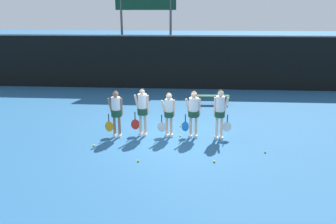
{
  "coord_description": "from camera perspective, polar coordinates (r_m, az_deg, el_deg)",
  "views": [
    {
      "loc": [
        0.8,
        -11.14,
        4.37
      ],
      "look_at": [
        0.03,
        0.01,
        0.93
      ],
      "focal_mm": 35.0,
      "sensor_mm": 36.0,
      "label": 1
    }
  ],
  "objects": [
    {
      "name": "tennis_ball_0",
      "position": [
        11.42,
        -12.76,
        -5.68
      ],
      "size": [
        0.07,
        0.07,
        0.07
      ],
      "primitive_type": "sphere",
      "color": "#CCE033",
      "rests_on": "ground_plane"
    },
    {
      "name": "player_4",
      "position": [
        11.62,
        9.07,
        0.32
      ],
      "size": [
        0.66,
        0.36,
        1.79
      ],
      "rotation": [
        0.0,
        0.0,
        0.09
      ],
      "color": "beige",
      "rests_on": "ground_plane"
    },
    {
      "name": "tennis_ball_5",
      "position": [
        13.26,
        2.46,
        -2.02
      ],
      "size": [
        0.07,
        0.07,
        0.07
      ],
      "primitive_type": "sphere",
      "color": "#CCE033",
      "rests_on": "ground_plane"
    },
    {
      "name": "tennis_ball_1",
      "position": [
        13.02,
        2.19,
        -2.4
      ],
      "size": [
        0.07,
        0.07,
        0.07
      ],
      "primitive_type": "sphere",
      "color": "#CCE033",
      "rests_on": "ground_plane"
    },
    {
      "name": "scoreboard",
      "position": [
        20.44,
        -3.9,
        17.42
      ],
      "size": [
        3.63,
        0.15,
        5.76
      ],
      "color": "#515156",
      "rests_on": "ground_plane"
    },
    {
      "name": "ground_plane",
      "position": [
        12.0,
        -0.15,
        -4.29
      ],
      "size": [
        140.0,
        140.0,
        0.0
      ],
      "primitive_type": "plane",
      "color": "#235684"
    },
    {
      "name": "fence_windscreen",
      "position": [
        19.17,
        1.53,
        8.67
      ],
      "size": [
        60.0,
        0.08,
        3.11
      ],
      "color": "black",
      "rests_on": "ground_plane"
    },
    {
      "name": "player_1",
      "position": [
        11.84,
        -4.5,
        0.67
      ],
      "size": [
        0.67,
        0.37,
        1.77
      ],
      "rotation": [
        0.0,
        0.0,
        -0.09
      ],
      "color": "beige",
      "rests_on": "ground_plane"
    },
    {
      "name": "bench_courtside",
      "position": [
        16.21,
        7.71,
        2.65
      ],
      "size": [
        1.68,
        0.43,
        0.44
      ],
      "rotation": [
        0.0,
        0.0,
        0.05
      ],
      "color": "#19472D",
      "rests_on": "ground_plane"
    },
    {
      "name": "tennis_ball_3",
      "position": [
        10.08,
        -5.2,
        -8.47
      ],
      "size": [
        0.07,
        0.07,
        0.07
      ],
      "primitive_type": "sphere",
      "color": "#CCE033",
      "rests_on": "ground_plane"
    },
    {
      "name": "tennis_ball_6",
      "position": [
        11.1,
        16.57,
        -6.67
      ],
      "size": [
        0.07,
        0.07,
        0.07
      ],
      "primitive_type": "sphere",
      "color": "#CCE033",
      "rests_on": "ground_plane"
    },
    {
      "name": "player_0",
      "position": [
        11.84,
        -9.04,
        0.35
      ],
      "size": [
        0.67,
        0.37,
        1.7
      ],
      "rotation": [
        0.0,
        0.0,
        0.03
      ],
      "color": "#8C664C",
      "rests_on": "ground_plane"
    },
    {
      "name": "tennis_ball_2",
      "position": [
        11.98,
        2.17,
        -4.16
      ],
      "size": [
        0.07,
        0.07,
        0.07
      ],
      "primitive_type": "sphere",
      "color": "#CCE033",
      "rests_on": "ground_plane"
    },
    {
      "name": "player_2",
      "position": [
        11.74,
        0.13,
        0.15
      ],
      "size": [
        0.63,
        0.34,
        1.62
      ],
      "rotation": [
        0.0,
        0.0,
        0.14
      ],
      "color": "beige",
      "rests_on": "ground_plane"
    },
    {
      "name": "tennis_ball_4",
      "position": [
        10.1,
        8.07,
        -8.53
      ],
      "size": [
        0.07,
        0.07,
        0.07
      ],
      "primitive_type": "sphere",
      "color": "#CCE033",
      "rests_on": "ground_plane"
    },
    {
      "name": "player_3",
      "position": [
        11.7,
        4.47,
        0.36
      ],
      "size": [
        0.66,
        0.4,
        1.7
      ],
      "rotation": [
        0.0,
        0.0,
        0.02
      ],
      "color": "beige",
      "rests_on": "ground_plane"
    }
  ]
}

